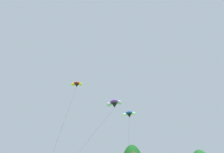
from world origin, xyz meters
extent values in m
cube|color=brown|center=(-6.33, 50.78, 12.16)|extent=(2.20, 0.14, 0.14)
ellipsoid|color=red|center=(-10.27, 29.44, 21.80)|extent=(1.51, 1.33, 0.69)
ellipsoid|color=yellow|center=(-9.54, 29.73, 21.58)|extent=(0.93, 0.95, 0.79)
ellipsoid|color=yellow|center=(-11.01, 29.15, 21.58)|extent=(0.82, 0.95, 0.79)
cone|color=black|center=(-10.30, 29.52, 21.32)|extent=(0.92, 0.92, 0.61)
cylinder|color=black|center=(-7.01, 23.76, 11.32)|extent=(6.60, 11.53, 19.40)
ellipsoid|color=blue|center=(-3.45, 41.02, 18.64)|extent=(1.76, 1.19, 0.92)
ellipsoid|color=white|center=(-2.38, 41.08, 18.34)|extent=(1.09, 0.99, 1.05)
ellipsoid|color=white|center=(-4.51, 40.96, 18.34)|extent=(1.03, 0.99, 1.05)
cone|color=black|center=(-3.45, 41.12, 17.98)|extent=(1.01, 1.01, 0.82)
cylinder|color=black|center=(-0.32, 31.13, 9.60)|extent=(6.28, 19.99, 15.96)
ellipsoid|color=purple|center=(-2.46, 30.67, 16.43)|extent=(1.62, 1.15, 0.87)
ellipsoid|color=silver|center=(-1.45, 30.69, 16.15)|extent=(1.01, 0.98, 0.99)
ellipsoid|color=silver|center=(-3.46, 30.66, 16.15)|extent=(0.99, 0.98, 0.99)
cone|color=black|center=(-2.46, 30.78, 15.81)|extent=(0.92, 0.92, 0.78)
cylinder|color=black|center=(-3.09, 24.39, 8.52)|extent=(1.28, 12.78, 13.81)
camera|label=1|loc=(9.22, 5.15, 2.21)|focal=28.36mm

